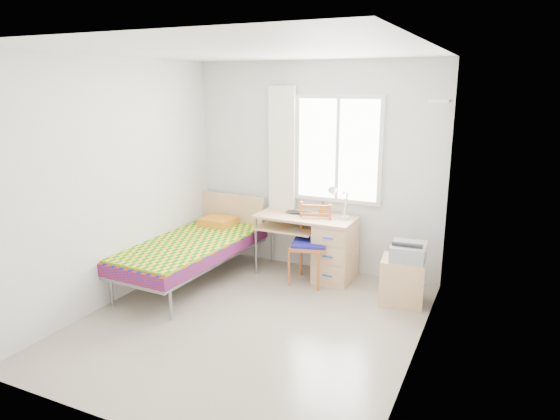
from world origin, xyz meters
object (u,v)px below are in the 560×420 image
object	(u,v)px
chair	(312,239)
printer	(408,251)
bed	(194,246)
desk	(330,247)
cabinet	(402,281)

from	to	relation	value
chair	printer	xyz separation A→B (m)	(1.16, -0.13, 0.06)
printer	bed	bearing A→B (deg)	-173.93
desk	cabinet	bearing A→B (deg)	-17.01
cabinet	bed	bearing A→B (deg)	-177.57
desk	chair	xyz separation A→B (m)	(-0.17, -0.16, 0.12)
printer	cabinet	bearing A→B (deg)	-170.71
bed	desk	xyz separation A→B (m)	(1.47, 0.73, -0.02)
bed	chair	world-z (taller)	chair
bed	chair	xyz separation A→B (m)	(1.30, 0.57, 0.10)
cabinet	chair	bearing A→B (deg)	165.06
cabinet	printer	xyz separation A→B (m)	(0.05, 0.01, 0.34)
bed	cabinet	size ratio (longest dim) A/B	4.08
desk	chair	world-z (taller)	chair
chair	cabinet	size ratio (longest dim) A/B	1.86
bed	chair	size ratio (longest dim) A/B	2.20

